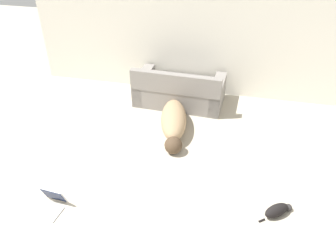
% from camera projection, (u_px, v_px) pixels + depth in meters
% --- Properties ---
extents(wall_back, '(6.68, 0.06, 2.64)m').
position_uv_depth(wall_back, '(200.00, 28.00, 6.11)').
color(wall_back, silver).
rests_on(wall_back, ground_plane).
extents(couch, '(1.69, 0.95, 0.76)m').
position_uv_depth(couch, '(179.00, 91.00, 6.28)').
color(couch, gray).
rests_on(couch, ground_plane).
extents(dog, '(0.66, 1.65, 0.40)m').
position_uv_depth(dog, '(174.00, 121.00, 5.50)').
color(dog, '#A38460').
rests_on(dog, ground_plane).
extents(cat, '(0.43, 0.36, 0.17)m').
position_uv_depth(cat, '(277.00, 210.00, 4.03)').
color(cat, black).
rests_on(cat, ground_plane).
extents(laptop_open, '(0.34, 0.37, 0.26)m').
position_uv_depth(laptop_open, '(52.00, 202.00, 4.14)').
color(laptop_open, '#B7B7BC').
rests_on(laptop_open, ground_plane).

